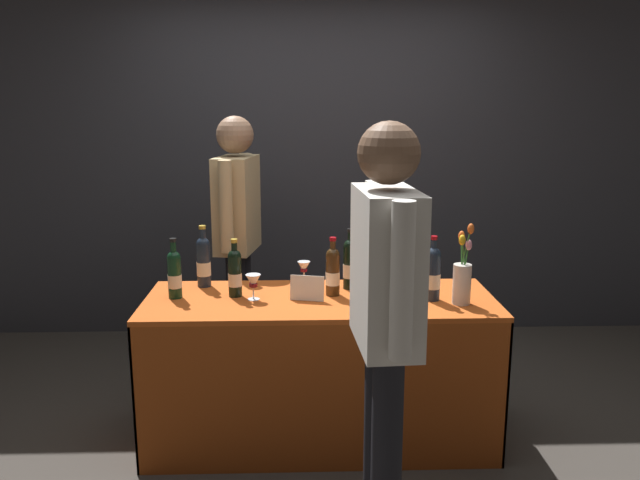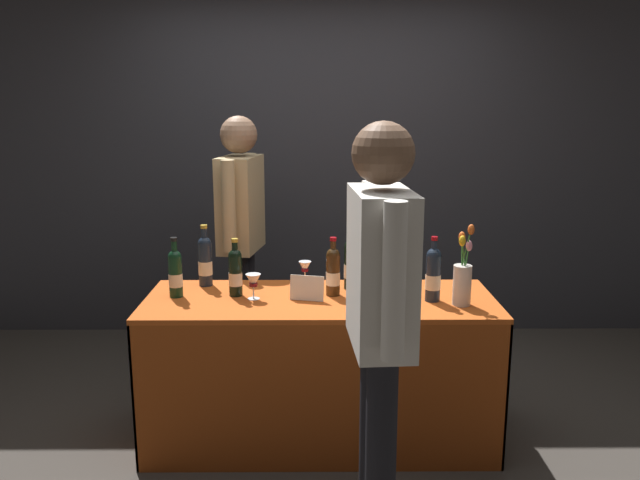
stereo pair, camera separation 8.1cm
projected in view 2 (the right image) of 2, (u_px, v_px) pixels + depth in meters
ground_plane at (320, 436)px, 3.43m from camera, size 12.00×12.00×0.00m
back_partition at (318, 146)px, 4.79m from camera, size 6.28×0.12×2.83m
tasting_table at (320, 343)px, 3.32m from camera, size 1.77×0.67×0.77m
featured_wine_bottle at (433, 274)px, 3.20m from camera, size 0.08×0.08×0.33m
display_bottle_0 at (333, 271)px, 3.29m from camera, size 0.07×0.07×0.30m
display_bottle_1 at (351, 263)px, 3.40m from camera, size 0.07×0.07×0.32m
display_bottle_2 at (205, 260)px, 3.46m from camera, size 0.07×0.07×0.33m
display_bottle_3 at (175, 272)px, 3.26m from camera, size 0.07×0.07×0.31m
display_bottle_4 at (235, 271)px, 3.28m from camera, size 0.07×0.07×0.30m
wine_glass_near_vendor at (253, 282)px, 3.23m from camera, size 0.08×0.08×0.13m
wine_glass_mid at (305, 268)px, 3.47m from camera, size 0.07×0.07×0.13m
flower_vase at (463, 279)px, 3.13m from camera, size 0.09×0.09×0.40m
brochure_stand at (307, 288)px, 3.22m from camera, size 0.17×0.06×0.13m
vendor_presenter at (241, 224)px, 4.02m from camera, size 0.27×0.56×1.66m
taster_foreground_right at (380, 300)px, 2.43m from camera, size 0.24×0.60×1.68m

